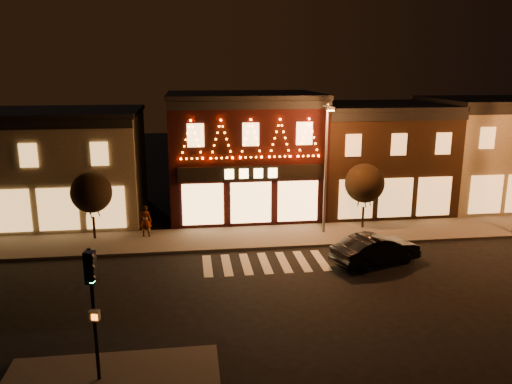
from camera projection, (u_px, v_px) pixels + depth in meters
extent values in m
plane|color=black|center=(278.00, 296.00, 22.78)|extent=(120.00, 120.00, 0.00)
cube|color=#47423D|center=(288.00, 236.00, 30.73)|extent=(44.00, 4.00, 0.15)
cube|color=#655C48|center=(49.00, 168.00, 33.75)|extent=(12.00, 8.00, 7.00)
cube|color=black|center=(43.00, 112.00, 32.88)|extent=(12.20, 8.20, 0.30)
cube|color=black|center=(25.00, 125.00, 29.08)|extent=(12.00, 0.25, 0.50)
cube|color=black|center=(244.00, 156.00, 35.31)|extent=(10.00, 8.00, 8.00)
cube|color=black|center=(243.00, 95.00, 34.32)|extent=(10.20, 8.20, 0.30)
cube|color=black|center=(251.00, 105.00, 30.52)|extent=(10.00, 0.25, 0.50)
cube|color=black|center=(251.00, 173.00, 31.46)|extent=(9.00, 0.15, 0.90)
cube|color=#FFD87F|center=(251.00, 173.00, 31.36)|extent=(3.40, 0.08, 0.60)
cube|color=#352012|center=(375.00, 158.00, 36.63)|extent=(9.00, 8.00, 7.20)
cube|color=black|center=(378.00, 106.00, 35.74)|extent=(9.20, 8.20, 0.30)
cube|color=black|center=(401.00, 117.00, 31.94)|extent=(9.00, 0.25, 0.50)
cube|color=#655C48|center=(491.00, 153.00, 37.76)|extent=(9.00, 8.00, 7.50)
cube|color=black|center=(497.00, 100.00, 36.83)|extent=(9.20, 8.20, 0.30)
cylinder|color=black|center=(94.00, 316.00, 15.95)|extent=(0.12, 0.12, 4.47)
cube|color=black|center=(90.00, 267.00, 15.36)|extent=(0.37, 0.36, 1.02)
cylinder|color=#19FF72|center=(92.00, 280.00, 15.30)|extent=(0.22, 0.11, 0.21)
cube|color=beige|center=(94.00, 316.00, 15.76)|extent=(0.35, 0.28, 0.33)
cylinder|color=#59595E|center=(326.00, 170.00, 30.31)|extent=(0.16, 0.16, 7.76)
cylinder|color=#59595E|center=(329.00, 106.00, 28.66)|extent=(0.36, 1.55, 0.10)
cube|color=#59595E|center=(330.00, 108.00, 27.92)|extent=(0.52, 0.35, 0.17)
cube|color=orange|center=(330.00, 110.00, 27.94)|extent=(0.40, 0.25, 0.05)
cylinder|color=black|center=(94.00, 228.00, 29.92)|extent=(0.15, 0.15, 1.30)
sphere|color=black|center=(91.00, 192.00, 29.41)|extent=(2.37, 2.37, 2.37)
cylinder|color=black|center=(363.00, 217.00, 31.96)|extent=(0.15, 0.15, 1.33)
sphere|color=black|center=(365.00, 183.00, 31.44)|extent=(2.44, 2.44, 2.44)
imported|color=black|center=(376.00, 250.00, 26.33)|extent=(5.07, 3.19, 1.58)
imported|color=gray|center=(146.00, 221.00, 30.17)|extent=(0.78, 0.59, 1.92)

